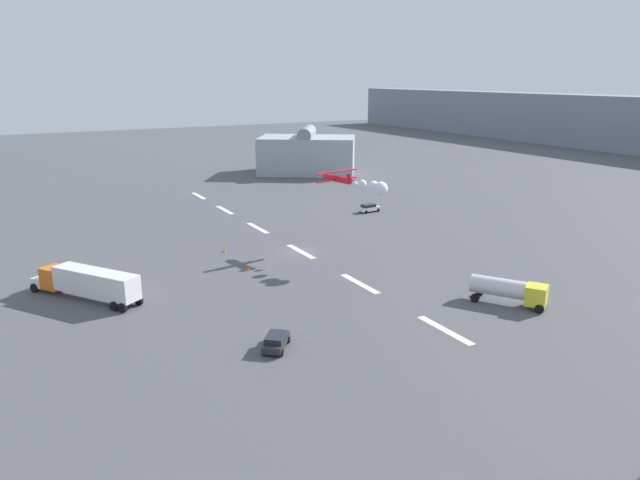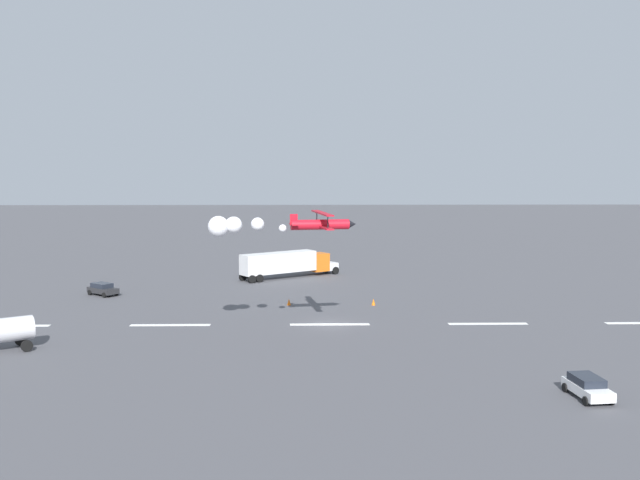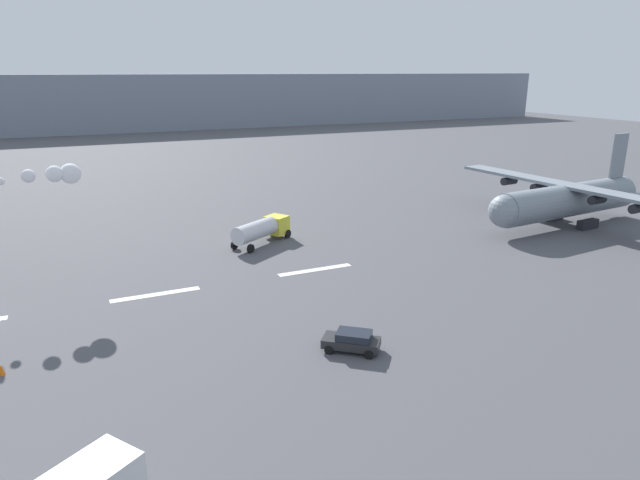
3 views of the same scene
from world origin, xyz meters
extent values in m
cube|color=white|center=(15.98, 0.00, 0.01)|extent=(8.00, 0.90, 0.01)
cube|color=white|center=(31.96, 0.00, 0.01)|extent=(8.00, 0.90, 0.01)
cube|color=gray|center=(0.00, 151.90, 9.20)|extent=(396.00, 16.00, 18.40)
cylinder|color=gray|center=(69.11, 2.20, 3.34)|extent=(23.36, 6.49, 4.29)
sphere|color=gray|center=(57.63, 1.09, 3.34)|extent=(4.08, 4.08, 4.08)
cube|color=gray|center=(69.11, 2.20, 5.28)|extent=(6.55, 35.04, 0.40)
cylinder|color=black|center=(67.78, 11.71, 4.38)|extent=(2.49, 1.33, 1.10)
cylinder|color=black|center=(68.29, 6.50, 4.38)|extent=(2.49, 1.33, 1.10)
cylinder|color=black|center=(69.13, -2.18, 4.38)|extent=(2.49, 1.33, 1.10)
cylinder|color=black|center=(69.63, -7.39, 4.38)|extent=(2.49, 1.33, 1.10)
cube|color=gray|center=(78.75, 3.13, 8.49)|extent=(2.82, 0.57, 6.00)
cube|color=gray|center=(78.75, 3.13, 3.64)|extent=(2.86, 9.15, 0.24)
cube|color=black|center=(70.36, -0.34, 0.60)|extent=(3.28, 1.30, 1.20)
cube|color=black|center=(69.85, 4.93, 0.60)|extent=(3.28, 1.30, 1.20)
sphere|color=white|center=(4.47, 6.46, 10.27)|extent=(0.70, 0.70, 0.70)
sphere|color=white|center=(6.75, 6.16, 10.63)|extent=(1.20, 1.20, 1.20)
sphere|color=white|center=(8.86, 6.57, 10.60)|extent=(1.51, 1.51, 1.51)
sphere|color=white|center=(10.20, 6.86, 10.49)|extent=(1.88, 1.88, 1.88)
cube|color=yellow|center=(32.43, 12.61, 1.60)|extent=(3.15, 3.21, 2.20)
cylinder|color=silver|center=(28.92, 10.36, 1.85)|extent=(6.31, 5.07, 2.10)
cylinder|color=black|center=(32.29, 13.94, 0.50)|extent=(1.02, 0.81, 1.00)
cylinder|color=black|center=(26.35, 10.15, 0.50)|extent=(1.02, 0.81, 1.00)
cylinder|color=black|center=(33.58, 11.92, 0.50)|extent=(1.02, 0.81, 1.00)
cylinder|color=black|center=(27.65, 8.13, 0.50)|extent=(1.02, 0.81, 1.00)
cube|color=#262628|center=(27.33, -16.86, 0.65)|extent=(4.36, 4.00, 0.65)
cube|color=#1E232D|center=(27.49, -16.99, 1.25)|extent=(2.98, 2.85, 0.55)
cylinder|color=black|center=(25.64, -16.66, 0.32)|extent=(0.64, 0.57, 0.64)
cylinder|color=black|center=(27.90, -18.48, 0.32)|extent=(0.64, 0.57, 0.64)
cylinder|color=black|center=(26.77, -15.25, 0.32)|extent=(0.64, 0.57, 0.64)
cylinder|color=black|center=(29.03, -17.07, 0.32)|extent=(0.64, 0.57, 0.64)
cone|color=orange|center=(4.33, -10.15, 0.38)|extent=(0.44, 0.44, 0.75)
camera|label=1|loc=(74.19, -38.31, 25.12)|focal=33.12mm
camera|label=2|loc=(2.38, 71.47, 15.94)|focal=40.70mm
camera|label=3|loc=(10.05, -49.42, 19.65)|focal=31.40mm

